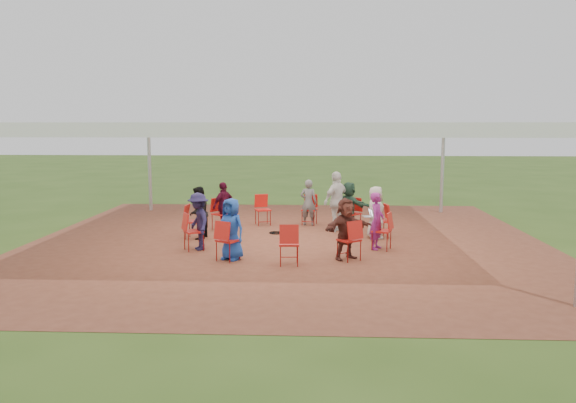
{
  "coord_description": "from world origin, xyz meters",
  "views": [
    {
      "loc": [
        0.67,
        -14.08,
        2.97
      ],
      "look_at": [
        0.0,
        0.3,
        0.99
      ],
      "focal_mm": 35.0,
      "sensor_mm": 36.0,
      "label": 1
    }
  ],
  "objects_px": {
    "person_seated_3": "(224,206)",
    "chair_5": "(194,222)",
    "person_seated_5": "(198,221)",
    "person_seated_7": "(346,229)",
    "chair_9": "(349,240)",
    "laptop": "(369,214)",
    "chair_7": "(228,241)",
    "chair_1": "(352,214)",
    "chair_2": "(309,210)",
    "chair_6": "(194,232)",
    "person_seated_4": "(198,213)",
    "person_seated_1": "(349,206)",
    "chair_8": "(289,244)",
    "person_seated_6": "(231,229)",
    "person_seated_8": "(377,221)",
    "cable_coil": "(276,233)",
    "person_seated_2": "(309,202)",
    "chair_4": "(221,214)",
    "person_seated_0": "(375,212)",
    "chair_10": "(382,231)",
    "chair_0": "(380,221)",
    "chair_3": "(263,210)"
  },
  "relations": [
    {
      "from": "chair_10",
      "to": "person_seated_6",
      "type": "distance_m",
      "value": 3.63
    },
    {
      "from": "person_seated_4",
      "to": "person_seated_6",
      "type": "bearing_deg",
      "value": 32.73
    },
    {
      "from": "chair_8",
      "to": "person_seated_5",
      "type": "bearing_deg",
      "value": 145.04
    },
    {
      "from": "chair_6",
      "to": "person_seated_1",
      "type": "bearing_deg",
      "value": 97.98
    },
    {
      "from": "chair_7",
      "to": "person_seated_0",
      "type": "distance_m",
      "value": 4.36
    },
    {
      "from": "laptop",
      "to": "person_seated_8",
      "type": "bearing_deg",
      "value": 170.8
    },
    {
      "from": "chair_7",
      "to": "person_seated_1",
      "type": "relative_size",
      "value": 0.66
    },
    {
      "from": "person_seated_6",
      "to": "laptop",
      "type": "xyz_separation_m",
      "value": [
        3.26,
        2.48,
        -0.05
      ]
    },
    {
      "from": "chair_9",
      "to": "person_seated_2",
      "type": "relative_size",
      "value": 0.66
    },
    {
      "from": "person_seated_5",
      "to": "person_seated_7",
      "type": "bearing_deg",
      "value": 49.09
    },
    {
      "from": "chair_6",
      "to": "chair_7",
      "type": "distance_m",
      "value": 1.38
    },
    {
      "from": "chair_8",
      "to": "person_seated_6",
      "type": "xyz_separation_m",
      "value": [
        -1.29,
        0.41,
        0.24
      ]
    },
    {
      "from": "chair_7",
      "to": "laptop",
      "type": "bearing_deg",
      "value": 67.07
    },
    {
      "from": "chair_9",
      "to": "laptop",
      "type": "bearing_deg",
      "value": 38.23
    },
    {
      "from": "person_seated_3",
      "to": "chair_5",
      "type": "bearing_deg",
      "value": 11.48
    },
    {
      "from": "chair_9",
      "to": "chair_8",
      "type": "bearing_deg",
      "value": 163.64
    },
    {
      "from": "chair_0",
      "to": "person_seated_8",
      "type": "xyz_separation_m",
      "value": [
        -0.22,
        -1.33,
        0.24
      ]
    },
    {
      "from": "chair_5",
      "to": "person_seated_6",
      "type": "distance_m",
      "value": 2.6
    },
    {
      "from": "person_seated_0",
      "to": "person_seated_2",
      "type": "height_order",
      "value": "same"
    },
    {
      "from": "person_seated_5",
      "to": "chair_4",
      "type": "bearing_deg",
      "value": 149.51
    },
    {
      "from": "chair_4",
      "to": "chair_7",
      "type": "xyz_separation_m",
      "value": [
        0.75,
        -3.63,
        0.0
      ]
    },
    {
      "from": "person_seated_8",
      "to": "cable_coil",
      "type": "xyz_separation_m",
      "value": [
        -2.54,
        1.82,
        -0.67
      ]
    },
    {
      "from": "chair_0",
      "to": "person_seated_4",
      "type": "relative_size",
      "value": 0.66
    },
    {
      "from": "chair_1",
      "to": "chair_6",
      "type": "bearing_deg",
      "value": 81.82
    },
    {
      "from": "chair_6",
      "to": "chair_7",
      "type": "xyz_separation_m",
      "value": [
        0.97,
        -0.99,
        0.0
      ]
    },
    {
      "from": "laptop",
      "to": "chair_1",
      "type": "bearing_deg",
      "value": 4.45
    },
    {
      "from": "chair_9",
      "to": "person_seated_7",
      "type": "xyz_separation_m",
      "value": [
        -0.07,
        0.1,
        0.24
      ]
    },
    {
      "from": "chair_1",
      "to": "person_seated_3",
      "type": "distance_m",
      "value": 3.63
    },
    {
      "from": "chair_6",
      "to": "person_seated_6",
      "type": "height_order",
      "value": "person_seated_6"
    },
    {
      "from": "chair_4",
      "to": "person_seated_0",
      "type": "relative_size",
      "value": 0.66
    },
    {
      "from": "chair_2",
      "to": "person_seated_0",
      "type": "height_order",
      "value": "person_seated_0"
    },
    {
      "from": "chair_7",
      "to": "person_seated_1",
      "type": "bearing_deg",
      "value": 82.02
    },
    {
      "from": "person_seated_5",
      "to": "chair_2",
      "type": "bearing_deg",
      "value": 115.2
    },
    {
      "from": "person_seated_0",
      "to": "person_seated_2",
      "type": "xyz_separation_m",
      "value": [
        -1.77,
        1.8,
        0.0
      ]
    },
    {
      "from": "chair_2",
      "to": "chair_10",
      "type": "relative_size",
      "value": 1.0
    },
    {
      "from": "chair_6",
      "to": "person_seated_4",
      "type": "xyz_separation_m",
      "value": [
        -0.16,
        1.34,
        0.24
      ]
    },
    {
      "from": "person_seated_7",
      "to": "person_seated_4",
      "type": "bearing_deg",
      "value": 114.55
    },
    {
      "from": "chair_4",
      "to": "person_seated_6",
      "type": "height_order",
      "value": "person_seated_6"
    },
    {
      "from": "chair_10",
      "to": "person_seated_3",
      "type": "bearing_deg",
      "value": 82.02
    },
    {
      "from": "person_seated_6",
      "to": "person_seated_0",
      "type": "bearing_deg",
      "value": 65.45
    },
    {
      "from": "chair_2",
      "to": "chair_7",
      "type": "distance_m",
      "value": 4.86
    },
    {
      "from": "person_seated_5",
      "to": "laptop",
      "type": "distance_m",
      "value": 4.45
    },
    {
      "from": "person_seated_7",
      "to": "person_seated_1",
      "type": "bearing_deg",
      "value": 49.09
    },
    {
      "from": "person_seated_5",
      "to": "cable_coil",
      "type": "xyz_separation_m",
      "value": [
        1.7,
        2.08,
        -0.67
      ]
    },
    {
      "from": "person_seated_3",
      "to": "cable_coil",
      "type": "distance_m",
      "value": 1.69
    },
    {
      "from": "chair_10",
      "to": "person_seated_8",
      "type": "height_order",
      "value": "person_seated_8"
    },
    {
      "from": "chair_3",
      "to": "laptop",
      "type": "bearing_deg",
      "value": 127.84
    },
    {
      "from": "person_seated_4",
      "to": "laptop",
      "type": "xyz_separation_m",
      "value": [
        4.45,
        0.25,
        -0.05
      ]
    },
    {
      "from": "chair_5",
      "to": "person_seated_8",
      "type": "height_order",
      "value": "person_seated_8"
    },
    {
      "from": "person_seated_4",
      "to": "cable_coil",
      "type": "relative_size",
      "value": 3.3
    }
  ]
}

